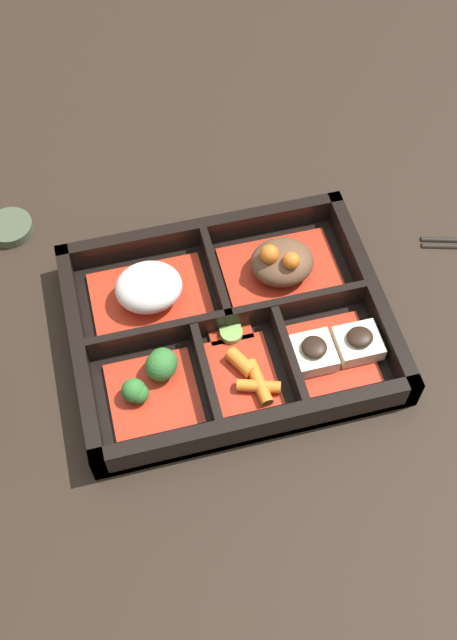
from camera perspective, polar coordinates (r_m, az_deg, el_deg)
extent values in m
plane|color=black|center=(0.77, 0.00, -0.99)|extent=(3.00, 3.00, 0.00)
cube|color=black|center=(0.77, 0.00, -0.80)|extent=(0.32, 0.25, 0.01)
cube|color=black|center=(0.70, 2.36, -8.11)|extent=(0.32, 0.01, 0.04)
cube|color=black|center=(0.82, -2.01, 6.55)|extent=(0.32, 0.01, 0.04)
cube|color=black|center=(0.75, -11.23, -2.57)|extent=(0.01, 0.25, 0.04)
cube|color=black|center=(0.79, 10.67, 2.06)|extent=(0.01, 0.25, 0.04)
cube|color=black|center=(0.75, 0.09, -0.51)|extent=(0.29, 0.01, 0.04)
cube|color=black|center=(0.72, -1.69, -4.56)|extent=(0.01, 0.11, 0.04)
cube|color=black|center=(0.74, 4.60, -3.16)|extent=(0.01, 0.11, 0.04)
cube|color=black|center=(0.79, -0.94, 2.97)|extent=(0.01, 0.12, 0.04)
cube|color=#B22D19|center=(0.79, -5.95, 1.55)|extent=(0.12, 0.09, 0.01)
ellipsoid|color=silver|center=(0.77, -6.10, 2.49)|extent=(0.07, 0.06, 0.04)
cube|color=#B22D19|center=(0.80, 4.02, 3.60)|extent=(0.12, 0.09, 0.01)
ellipsoid|color=brown|center=(0.79, 4.10, 4.42)|extent=(0.07, 0.06, 0.03)
sphere|color=#D1661E|center=(0.77, 3.13, 5.03)|extent=(0.02, 0.02, 0.02)
sphere|color=#D1661E|center=(0.77, 4.80, 4.53)|extent=(0.02, 0.02, 0.02)
cube|color=#B22D19|center=(0.73, -5.74, -5.64)|extent=(0.09, 0.08, 0.01)
sphere|color=#2D6B2D|center=(0.72, -6.89, -5.57)|extent=(0.02, 0.02, 0.02)
sphere|color=#2D6B2D|center=(0.72, -5.19, -3.50)|extent=(0.03, 0.03, 0.03)
sphere|color=#2D6B2D|center=(0.72, -7.23, -5.36)|extent=(0.02, 0.02, 0.02)
sphere|color=#2D6B2D|center=(0.73, -5.04, -3.25)|extent=(0.03, 0.03, 0.03)
cube|color=#B22D19|center=(0.74, 1.45, -4.07)|extent=(0.06, 0.08, 0.01)
cylinder|color=orange|center=(0.72, 2.30, -5.06)|extent=(0.04, 0.02, 0.01)
cylinder|color=orange|center=(0.72, 2.33, -4.78)|extent=(0.02, 0.05, 0.01)
cylinder|color=orange|center=(0.73, 1.30, -3.17)|extent=(0.03, 0.03, 0.01)
cube|color=#B22D19|center=(0.75, 8.02, -2.58)|extent=(0.08, 0.08, 0.01)
cube|color=beige|center=(0.74, 6.45, -2.54)|extent=(0.04, 0.04, 0.02)
ellipsoid|color=black|center=(0.73, 6.55, -2.06)|extent=(0.02, 0.03, 0.01)
cube|color=beige|center=(0.75, 9.84, -1.77)|extent=(0.04, 0.04, 0.02)
ellipsoid|color=black|center=(0.74, 9.98, -1.28)|extent=(0.03, 0.02, 0.01)
cube|color=#B22D19|center=(0.76, 0.09, -0.81)|extent=(0.04, 0.04, 0.01)
cylinder|color=#75A84C|center=(0.75, 0.08, -1.03)|extent=(0.02, 0.02, 0.01)
cylinder|color=#75A84C|center=(0.76, 0.29, -0.56)|extent=(0.02, 0.02, 0.01)
cylinder|color=#424C38|center=(0.88, -16.30, 6.77)|extent=(0.05, 0.05, 0.01)
cylinder|color=black|center=(0.88, -16.37, 6.93)|extent=(0.04, 0.04, 0.00)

